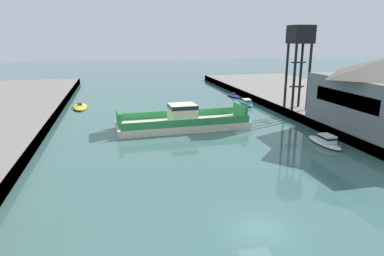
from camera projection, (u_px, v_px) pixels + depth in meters
The scene contains 7 objects.
ground_plane at pixel (259, 229), 25.64m from camera, with size 400.00×400.00×0.00m, color #3D6660.
chain_ferry at pixel (182, 121), 53.62m from camera, with size 20.69×7.67×3.85m.
moored_boat_near_left at pixel (80, 107), 69.29m from camera, with size 3.35×8.02×1.04m.
moored_boat_mid_left at pixel (246, 103), 72.39m from camera, with size 2.72×6.57×1.28m.
moored_boat_mid_right at pixel (233, 96), 82.14m from camera, with size 2.24×5.41×1.00m.
moored_boat_far_left at pixel (325, 141), 45.51m from camera, with size 2.12×6.67×1.47m.
crane_tower at pixel (300, 43), 58.56m from camera, with size 3.62×3.62×14.34m.
Camera 1 is at (-10.03, -21.13, 13.88)m, focal length 32.19 mm.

